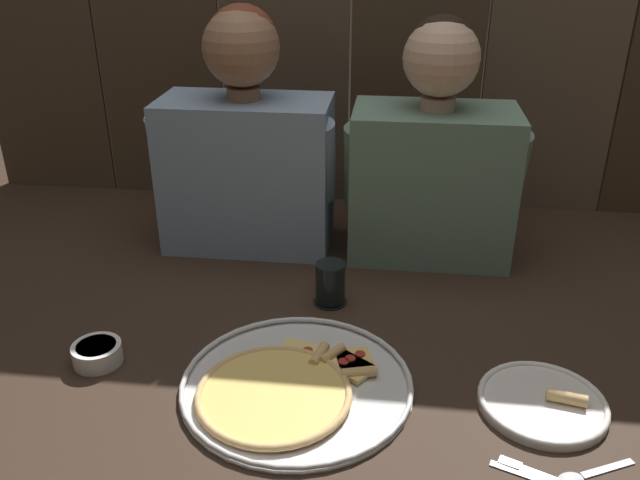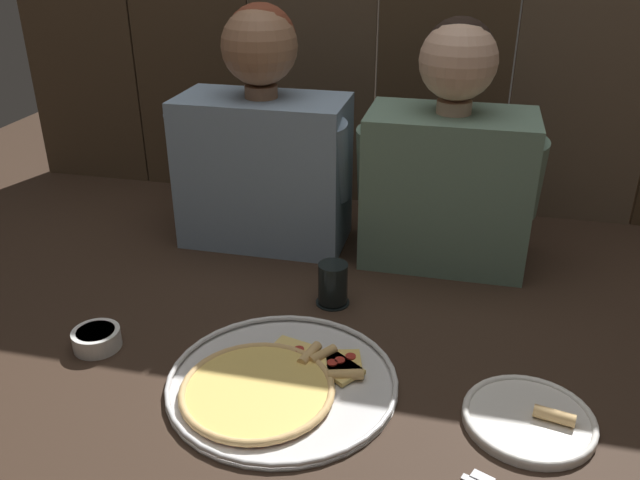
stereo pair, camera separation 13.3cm
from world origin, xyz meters
The scene contains 8 objects.
ground_plane centered at (0.00, 0.00, 0.00)m, with size 3.20×3.20×0.00m, color #332319.
pizza_tray centered at (-0.03, -0.16, 0.01)m, with size 0.43×0.43×0.03m.
dinner_plate centered at (0.42, -0.15, 0.01)m, with size 0.22×0.22×0.03m.
drinking_glass centered at (0.01, 0.15, 0.05)m, with size 0.08×0.08×0.10m.
dipping_bowl centered at (-0.41, -0.12, 0.02)m, with size 0.09×0.09×0.04m.
diner_left centered at (-0.23, 0.43, 0.26)m, with size 0.45×0.22×0.60m.
diner_right centered at (0.23, 0.43, 0.25)m, with size 0.43×0.23×0.58m.
wooden_backdrop_wall centered at (0.00, 0.76, 0.56)m, with size 2.19×0.03×1.12m.
Camera 2 is at (0.27, -1.07, 0.77)m, focal length 36.72 mm.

